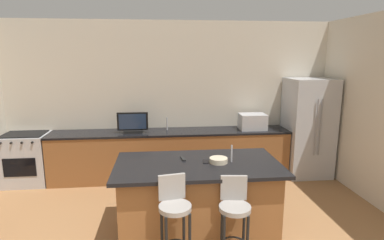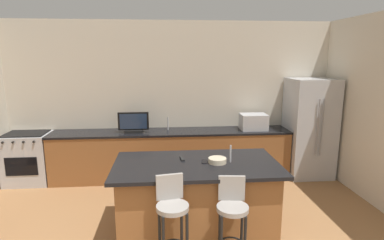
# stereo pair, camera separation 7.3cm
# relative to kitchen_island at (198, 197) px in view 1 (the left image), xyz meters

# --- Properties ---
(wall_back) EXTENTS (6.53, 0.12, 2.88)m
(wall_back) POSITION_rel_kitchen_island_xyz_m (-0.25, 2.23, 0.97)
(wall_back) COLOR beige
(wall_back) RESTS_ON ground_plane
(counter_back) EXTENTS (4.33, 0.62, 0.89)m
(counter_back) POSITION_rel_kitchen_island_xyz_m (-0.27, 1.85, -0.03)
(counter_back) COLOR brown
(counter_back) RESTS_ON ground_plane
(kitchen_island) EXTENTS (2.06, 1.10, 0.92)m
(kitchen_island) POSITION_rel_kitchen_island_xyz_m (0.00, 0.00, 0.00)
(kitchen_island) COLOR black
(kitchen_island) RESTS_ON ground_plane
(refrigerator) EXTENTS (0.80, 0.77, 1.83)m
(refrigerator) POSITION_rel_kitchen_island_xyz_m (2.30, 1.79, 0.44)
(refrigerator) COLOR #B7BABF
(refrigerator) RESTS_ON ground_plane
(range_oven) EXTENTS (0.76, 0.63, 0.91)m
(range_oven) POSITION_rel_kitchen_island_xyz_m (-2.83, 1.85, -0.02)
(range_oven) COLOR #B7BABF
(range_oven) RESTS_ON ground_plane
(microwave) EXTENTS (0.48, 0.36, 0.29)m
(microwave) POSITION_rel_kitchen_island_xyz_m (1.25, 1.85, 0.57)
(microwave) COLOR #B7BABF
(microwave) RESTS_ON counter_back
(tv_monitor) EXTENTS (0.54, 0.16, 0.37)m
(tv_monitor) POSITION_rel_kitchen_island_xyz_m (-0.95, 1.80, 0.59)
(tv_monitor) COLOR black
(tv_monitor) RESTS_ON counter_back
(sink_faucet_back) EXTENTS (0.02, 0.02, 0.24)m
(sink_faucet_back) POSITION_rel_kitchen_island_xyz_m (-0.33, 1.95, 0.54)
(sink_faucet_back) COLOR #B2B2B7
(sink_faucet_back) RESTS_ON counter_back
(sink_faucet_island) EXTENTS (0.02, 0.02, 0.22)m
(sink_faucet_island) POSITION_rel_kitchen_island_xyz_m (0.43, 0.00, 0.56)
(sink_faucet_island) COLOR #B2B2B7
(sink_faucet_island) RESTS_ON kitchen_island
(bar_stool_left) EXTENTS (0.34, 0.36, 1.01)m
(bar_stool_left) POSITION_rel_kitchen_island_xyz_m (-0.33, -0.68, 0.14)
(bar_stool_left) COLOR gray
(bar_stool_left) RESTS_ON ground_plane
(bar_stool_right) EXTENTS (0.34, 0.35, 0.96)m
(bar_stool_right) POSITION_rel_kitchen_island_xyz_m (0.32, -0.66, 0.10)
(bar_stool_right) COLOR gray
(bar_stool_right) RESTS_ON ground_plane
(fruit_bowl) EXTENTS (0.23, 0.23, 0.06)m
(fruit_bowl) POSITION_rel_kitchen_island_xyz_m (0.26, -0.01, 0.48)
(fruit_bowl) COLOR beige
(fruit_bowl) RESTS_ON kitchen_island
(cell_phone) EXTENTS (0.09, 0.16, 0.01)m
(cell_phone) POSITION_rel_kitchen_island_xyz_m (0.10, 0.04, 0.46)
(cell_phone) COLOR black
(cell_phone) RESTS_ON kitchen_island
(tv_remote) EXTENTS (0.06, 0.17, 0.02)m
(tv_remote) POSITION_rel_kitchen_island_xyz_m (-0.17, 0.17, 0.46)
(tv_remote) COLOR black
(tv_remote) RESTS_ON kitchen_island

